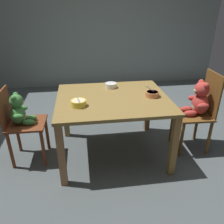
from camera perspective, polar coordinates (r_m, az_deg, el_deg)
ground_plane at (r=2.81m, az=0.15°, el=-10.28°), size 5.20×5.20×0.04m
wall_rear at (r=4.82m, az=-4.58°, el=22.02°), size 5.20×0.08×2.62m
dining_table at (r=2.49m, az=0.16°, el=1.63°), size 1.20×1.01×0.71m
teddy_chair_near_right at (r=2.78m, az=21.01°, el=1.85°), size 0.40×0.40×0.95m
teddy_chair_near_left at (r=2.60m, az=-22.15°, el=-1.11°), size 0.40×0.38×0.85m
porridge_bowl_terracotta_near_right at (r=2.50m, az=10.11°, el=4.51°), size 0.16×0.15×0.13m
porridge_bowl_yellow_near_left at (r=2.26m, az=-8.45°, el=2.28°), size 0.15×0.16×0.14m
porridge_bowl_white_far_center at (r=2.73m, az=-0.29°, el=6.75°), size 0.14×0.14×0.06m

